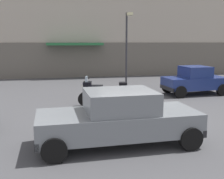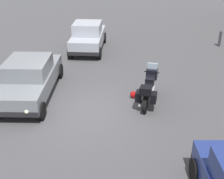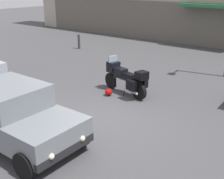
# 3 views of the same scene
# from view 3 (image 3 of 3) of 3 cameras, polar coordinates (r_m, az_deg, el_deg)

# --- Properties ---
(ground_plane) EXTENTS (80.00, 80.00, 0.00)m
(ground_plane) POSITION_cam_3_polar(r_m,az_deg,el_deg) (9.14, -2.61, -6.06)
(ground_plane) COLOR #424244
(motorcycle) EXTENTS (2.24, 1.00, 1.36)m
(motorcycle) POSITION_cam_3_polar(r_m,az_deg,el_deg) (11.09, 2.64, 2.18)
(motorcycle) COLOR black
(motorcycle) RESTS_ON ground
(helmet) EXTENTS (0.28, 0.28, 0.28)m
(helmet) POSITION_cam_3_polar(r_m,az_deg,el_deg) (11.05, -0.68, -0.51)
(helmet) COLOR #990C0C
(helmet) RESTS_ON ground
(car_sedan_far) EXTENTS (4.61, 1.98, 1.56)m
(car_sedan_far) POSITION_cam_3_polar(r_m,az_deg,el_deg) (8.29, -19.63, -4.19)
(car_sedan_far) COLOR slate
(car_sedan_far) RESTS_ON ground
(bollard_curbside) EXTENTS (0.16, 0.16, 0.97)m
(bollard_curbside) POSITION_cam_3_polar(r_m,az_deg,el_deg) (19.22, -6.49, 9.43)
(bollard_curbside) COLOR #333338
(bollard_curbside) RESTS_ON ground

